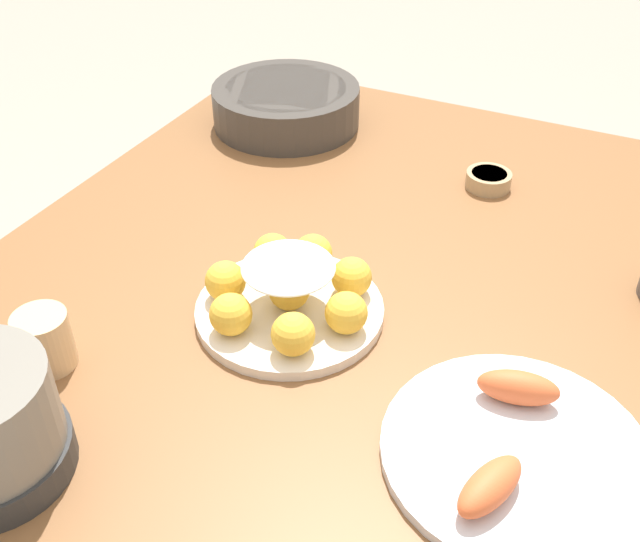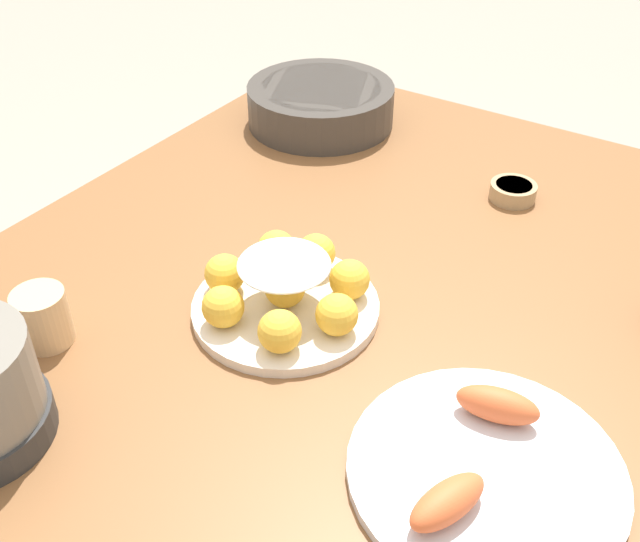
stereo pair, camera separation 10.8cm
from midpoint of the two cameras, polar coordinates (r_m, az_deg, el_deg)
name	(u,v)px [view 1 (the left image)]	position (r m, az deg, el deg)	size (l,w,h in m)	color
dining_table	(347,318)	(1.20, -0.52, -3.70)	(1.31, 1.09, 0.78)	brown
cake_plate	(290,294)	(1.05, -5.27, -1.89)	(0.27, 0.27, 0.09)	silver
serving_bowl	(286,104)	(1.57, -4.62, 12.51)	(0.30, 0.30, 0.08)	#3D3833
sauce_bowl	(488,179)	(1.37, 10.52, 6.82)	(0.08, 0.08, 0.03)	tan
seafood_platter	(514,449)	(0.90, 11.17, -13.31)	(0.31, 0.31, 0.06)	silver
cup_far	(45,341)	(1.05, -23.07, -5.03)	(0.07, 0.07, 0.08)	#DBB27F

